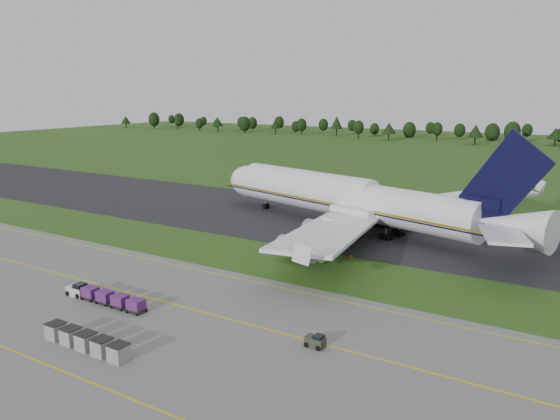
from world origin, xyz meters
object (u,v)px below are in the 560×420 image
Objects in this scene: aircraft at (348,198)px; uld_row at (86,341)px; utility_cart at (315,342)px; baggage_train at (103,296)px; edge_markers at (320,252)px.

aircraft is 6.47× the size of uld_row.
baggage_train is at bearing -173.45° from utility_cart.
uld_row is at bearing -48.52° from baggage_train.
utility_cart is at bearing 6.55° from baggage_train.
aircraft is 61.28m from uld_row.
aircraft is 5.60× the size of baggage_train.
uld_row reaches higher than edge_markers.
baggage_train is 35.81m from edge_markers.
utility_cart is 0.18× the size of uld_row.
utility_cart is (28.25, 3.24, -0.32)m from baggage_train.
utility_cart is 0.17× the size of edge_markers.
aircraft reaches higher than edge_markers.
baggage_train is at bearing 131.48° from uld_row.
uld_row is (-19.82, -12.77, 0.35)m from utility_cart.
utility_cart is 33.68m from edge_markers.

